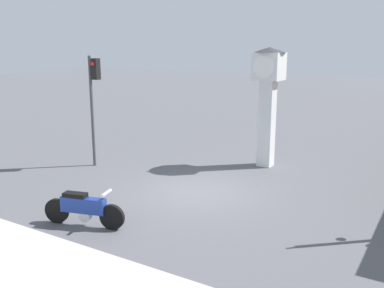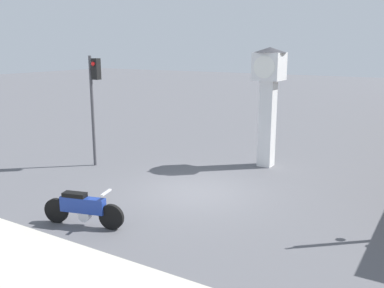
% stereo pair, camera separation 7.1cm
% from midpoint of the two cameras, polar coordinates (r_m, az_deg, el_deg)
% --- Properties ---
extents(ground_plane, '(120.00, 120.00, 0.00)m').
position_cam_midpoint_polar(ground_plane, '(14.14, 0.56, -6.44)').
color(ground_plane, '#56565B').
extents(motorcycle, '(2.26, 0.80, 1.02)m').
position_cam_midpoint_polar(motorcycle, '(11.80, -14.45, -8.33)').
color(motorcycle, black).
rests_on(motorcycle, ground_plane).
extents(clock_tower, '(1.25, 1.25, 4.65)m').
position_cam_midpoint_polar(clock_tower, '(16.90, 9.99, 7.30)').
color(clock_tower, white).
rests_on(clock_tower, ground_plane).
extents(traffic_light, '(0.50, 0.35, 4.34)m').
position_cam_midpoint_polar(traffic_light, '(17.06, -13.09, 6.84)').
color(traffic_light, '#47474C').
rests_on(traffic_light, ground_plane).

